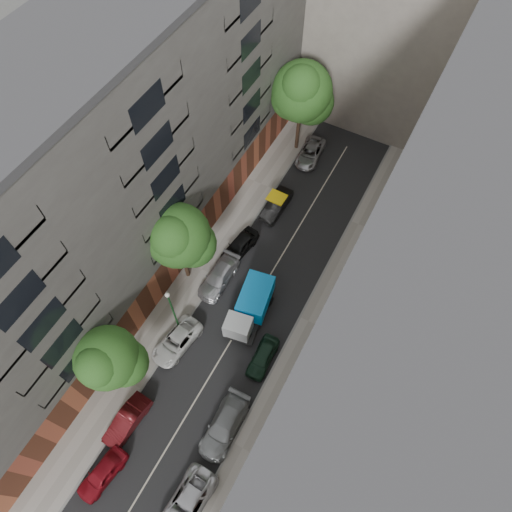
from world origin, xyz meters
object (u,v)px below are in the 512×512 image
Objects in this scene: car_left_4 at (240,246)px; pedestrian at (363,254)px; lamp_post at (172,308)px; car_right_1 at (224,426)px; tree_far at (302,94)px; tree_near at (108,360)px; car_right_2 at (263,357)px; tree_mid at (179,238)px; car_right_0 at (186,505)px; car_left_6 at (310,153)px; car_left_3 at (219,277)px; tarp_truck at (251,306)px; car_left_2 at (177,341)px; car_left_1 at (127,421)px; car_left_0 at (102,474)px; car_left_5 at (276,205)px.

car_left_4 is 2.78× the size of pedestrian.
lamp_post is at bearing -85.62° from car_left_4.
tree_far is at bearing 103.75° from car_right_1.
tree_far is at bearing 88.30° from tree_near.
car_right_2 is 2.48× the size of pedestrian.
car_right_0 is at bearing -57.48° from tree_mid.
car_left_3 is at bearing -97.94° from car_left_6.
tree_far is (-7.46, 21.60, 6.28)m from car_right_2.
lamp_post is at bearing -148.53° from tarp_truck.
car_left_2 is at bearing -97.18° from car_left_6.
car_left_2 is 11.44m from car_right_0.
car_left_6 is at bearing 102.27° from car_right_0.
tarp_truck is 1.16× the size of car_right_0.
car_left_1 is 0.47× the size of tree_mid.
car_right_1 reaches higher than car_left_6.
car_left_4 is 15.27m from car_right_1.
car_left_0 is 0.63× the size of lamp_post.
pedestrian is (10.88, -9.34, -6.01)m from tree_far.
car_left_4 is (-0.80, 20.40, 0.06)m from car_left_0.
car_left_5 is 20.23m from car_right_1.
car_left_3 is at bearing 150.43° from tarp_truck.
lamp_post reaches higher than car_left_1.
tree_mid reaches higher than car_left_3.
lamp_post reaches higher than car_right_0.
car_left_1 is 7.07m from car_right_0.
car_left_3 reaches higher than car_left_1.
pedestrian is (3.44, 18.06, 0.17)m from car_right_1.
car_left_0 is at bearing -88.66° from car_left_5.
car_right_1 reaches higher than car_right_2.
pedestrian reaches higher than car_left_5.
pedestrian is (9.18, 24.66, 0.25)m from car_left_0.
tree_far is (1.65, 18.11, 0.87)m from tree_mid.
tree_far reaches higher than car_left_0.
tree_far reaches higher than car_left_4.
lamp_post is (-0.60, 1.18, 3.32)m from car_left_2.
car_left_6 is 33.01m from car_right_0.
pedestrian is (3.14, 23.51, 0.21)m from car_right_0.
car_left_0 is 0.44× the size of tree_mid.
car_left_6 is at bearing 86.38° from lamp_post.
car_left_3 reaches higher than car_left_0.
tree_mid is at bearing 51.60° from pedestrian.
car_left_0 is 33.60m from car_left_6.
car_left_2 is at bearing -136.92° from tarp_truck.
pedestrian is at bearing 46.74° from tarp_truck.
car_right_2 is (6.55, 2.08, 0.00)m from car_left_2.
car_left_2 is at bearing 102.43° from car_left_0.
car_left_5 is at bearing 85.43° from car_left_3.
car_left_6 is at bearing 100.55° from car_right_1.
car_left_5 is 1.14× the size of car_right_2.
car_left_6 is (0.59, 30.00, -0.04)m from car_left_1.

